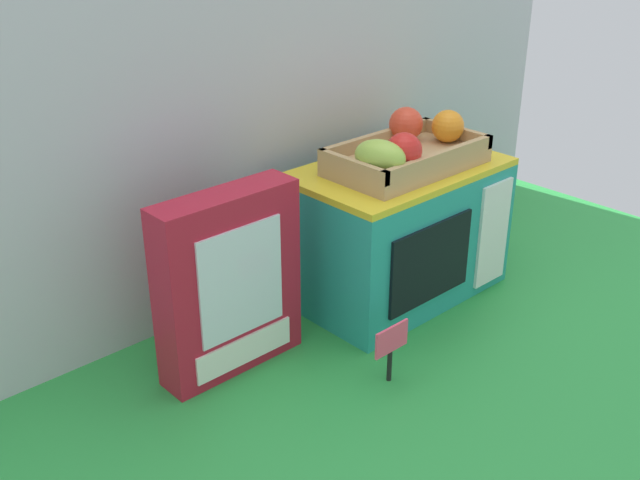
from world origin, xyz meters
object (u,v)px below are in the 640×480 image
at_px(cookie_set_box, 229,283).
at_px(price_sign, 391,345).
at_px(food_groups_crate, 407,151).
at_px(toy_microwave, 397,231).

bearing_deg(cookie_set_box, price_sign, -53.16).
xyz_separation_m(food_groups_crate, price_sign, (-0.22, -0.18, -0.22)).
height_order(food_groups_crate, price_sign, food_groups_crate).
height_order(food_groups_crate, cookie_set_box, food_groups_crate).
bearing_deg(price_sign, food_groups_crate, 38.60).
relative_size(food_groups_crate, cookie_set_box, 0.95).
relative_size(food_groups_crate, price_sign, 2.85).
relative_size(toy_microwave, price_sign, 3.91).
bearing_deg(food_groups_crate, cookie_set_box, 175.82).
xyz_separation_m(toy_microwave, price_sign, (-0.22, -0.19, -0.06)).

